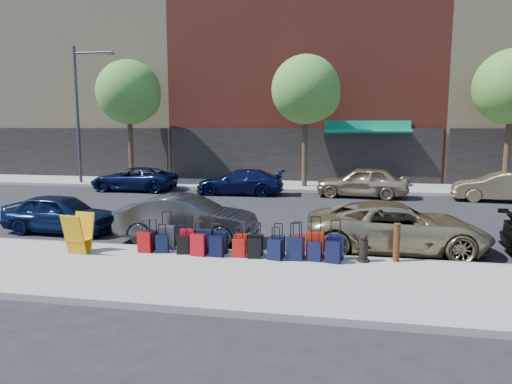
% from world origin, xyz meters
% --- Properties ---
extents(ground, '(120.00, 120.00, 0.00)m').
position_xyz_m(ground, '(0.00, 0.00, 0.00)').
color(ground, black).
rests_on(ground, ground).
extents(sidewalk_near, '(60.00, 4.00, 0.15)m').
position_xyz_m(sidewalk_near, '(0.00, -6.50, 0.07)').
color(sidewalk_near, gray).
rests_on(sidewalk_near, ground).
extents(sidewalk_far, '(60.00, 4.00, 0.15)m').
position_xyz_m(sidewalk_far, '(0.00, 10.00, 0.07)').
color(sidewalk_far, gray).
rests_on(sidewalk_far, ground).
extents(curb_near, '(60.00, 0.08, 0.15)m').
position_xyz_m(curb_near, '(0.00, -4.48, 0.07)').
color(curb_near, gray).
rests_on(curb_near, ground).
extents(curb_far, '(60.00, 0.08, 0.15)m').
position_xyz_m(curb_far, '(0.00, 7.98, 0.07)').
color(curb_far, gray).
rests_on(curb_far, ground).
extents(building_left, '(15.00, 12.12, 16.00)m').
position_xyz_m(building_left, '(-16.00, 17.98, 7.98)').
color(building_left, tan).
rests_on(building_left, ground).
extents(building_center, '(17.00, 12.85, 20.00)m').
position_xyz_m(building_center, '(0.00, 17.99, 9.98)').
color(building_center, maroon).
rests_on(building_center, ground).
extents(tree_left, '(3.80, 3.80, 7.27)m').
position_xyz_m(tree_left, '(-9.86, 9.50, 5.41)').
color(tree_left, black).
rests_on(tree_left, sidewalk_far).
extents(tree_center, '(3.80, 3.80, 7.27)m').
position_xyz_m(tree_center, '(0.64, 9.50, 5.41)').
color(tree_center, black).
rests_on(tree_center, sidewalk_far).
extents(streetlight, '(2.59, 0.18, 8.00)m').
position_xyz_m(streetlight, '(-12.80, 8.80, 4.66)').
color(streetlight, '#333338').
rests_on(streetlight, sidewalk_far).
extents(suitcase_front_0, '(0.37, 0.23, 0.87)m').
position_xyz_m(suitcase_front_0, '(-2.47, -4.81, 0.42)').
color(suitcase_front_0, black).
rests_on(suitcase_front_0, sidewalk_near).
extents(suitcase_front_1, '(0.48, 0.32, 1.06)m').
position_xyz_m(suitcase_front_1, '(-2.07, -4.75, 0.48)').
color(suitcase_front_1, '#3A3A3F').
rests_on(suitcase_front_1, sidewalk_near).
extents(suitcase_front_2, '(0.40, 0.23, 0.96)m').
position_xyz_m(suitcase_front_2, '(-1.47, -4.77, 0.45)').
color(suitcase_front_2, '#9F0A18').
rests_on(suitcase_front_2, sidewalk_near).
extents(suitcase_front_3, '(0.42, 0.23, 1.00)m').
position_xyz_m(suitcase_front_3, '(-0.97, -4.83, 0.46)').
color(suitcase_front_3, black).
rests_on(suitcase_front_3, sidewalk_near).
extents(suitcase_front_4, '(0.41, 0.25, 0.94)m').
position_xyz_m(suitcase_front_4, '(-0.54, -4.78, 0.44)').
color(suitcase_front_4, black).
rests_on(suitcase_front_4, sidewalk_near).
extents(suitcase_front_5, '(0.38, 0.24, 0.86)m').
position_xyz_m(suitcase_front_5, '(0.03, -4.77, 0.42)').
color(suitcase_front_5, '#A5190A').
rests_on(suitcase_front_5, sidewalk_near).
extents(suitcase_front_6, '(0.39, 0.25, 0.87)m').
position_xyz_m(suitcase_front_6, '(0.43, -4.82, 0.42)').
color(suitcase_front_6, black).
rests_on(suitcase_front_6, sidewalk_near).
extents(suitcase_front_7, '(0.38, 0.24, 0.87)m').
position_xyz_m(suitcase_front_7, '(1.01, -4.83, 0.42)').
color(suitcase_front_7, black).
rests_on(suitcase_front_7, sidewalk_near).
extents(suitcase_front_8, '(0.40, 0.25, 0.93)m').
position_xyz_m(suitcase_front_8, '(1.52, -4.84, 0.44)').
color(suitcase_front_8, maroon).
rests_on(suitcase_front_8, sidewalk_near).
extents(suitcase_front_9, '(0.46, 0.27, 1.07)m').
position_xyz_m(suitcase_front_9, '(1.97, -4.76, 0.49)').
color(suitcase_front_9, '#991A09').
rests_on(suitcase_front_9, sidewalk_near).
extents(suitcase_front_10, '(0.43, 0.25, 1.01)m').
position_xyz_m(suitcase_front_10, '(2.48, -4.82, 0.47)').
color(suitcase_front_10, black).
rests_on(suitcase_front_10, sidewalk_near).
extents(suitcase_back_0, '(0.38, 0.23, 0.88)m').
position_xyz_m(suitcase_back_0, '(-2.54, -5.12, 0.42)').
color(suitcase_back_0, '#A10A0D').
rests_on(suitcase_back_0, sidewalk_near).
extents(suitcase_back_1, '(0.35, 0.25, 0.77)m').
position_xyz_m(suitcase_back_1, '(-2.08, -5.07, 0.39)').
color(suitcase_back_1, black).
rests_on(suitcase_back_1, sidewalk_near).
extents(suitcase_back_2, '(0.35, 0.24, 0.77)m').
position_xyz_m(suitcase_back_2, '(-1.48, -5.09, 0.39)').
color(suitcase_back_2, black).
rests_on(suitcase_back_2, sidewalk_near).
extents(suitcase_back_3, '(0.40, 0.25, 0.92)m').
position_xyz_m(suitcase_back_3, '(-1.04, -5.17, 0.44)').
color(suitcase_back_3, '#AF0B14').
rests_on(suitcase_back_3, sidewalk_near).
extents(suitcase_back_4, '(0.38, 0.24, 0.86)m').
position_xyz_m(suitcase_back_4, '(-0.54, -5.15, 0.42)').
color(suitcase_back_4, black).
rests_on(suitcase_back_4, sidewalk_near).
extents(suitcase_back_5, '(0.34, 0.21, 0.78)m').
position_xyz_m(suitcase_back_5, '(0.03, -5.10, 0.39)').
color(suitcase_back_5, '#B0120B').
rests_on(suitcase_back_5, sidewalk_near).
extents(suitcase_back_6, '(0.36, 0.23, 0.81)m').
position_xyz_m(suitcase_back_6, '(0.44, -5.12, 0.40)').
color(suitcase_back_6, black).
rests_on(suitcase_back_6, sidewalk_near).
extents(suitcase_back_7, '(0.39, 0.27, 0.85)m').
position_xyz_m(suitcase_back_7, '(0.99, -5.17, 0.41)').
color(suitcase_back_7, black).
rests_on(suitcase_back_7, sidewalk_near).
extents(suitcase_back_8, '(0.40, 0.24, 0.95)m').
position_xyz_m(suitcase_back_8, '(1.48, -5.10, 0.45)').
color(suitcase_back_8, black).
rests_on(suitcase_back_8, sidewalk_near).
extents(suitcase_back_9, '(0.35, 0.23, 0.79)m').
position_xyz_m(suitcase_back_9, '(1.98, -5.09, 0.40)').
color(suitcase_back_9, black).
rests_on(suitcase_back_9, sidewalk_near).
extents(suitcase_back_10, '(0.39, 0.27, 0.86)m').
position_xyz_m(suitcase_back_10, '(2.44, -5.16, 0.42)').
color(suitcase_back_10, black).
rests_on(suitcase_back_10, sidewalk_near).
extents(fire_hydrant, '(0.36, 0.32, 0.71)m').
position_xyz_m(fire_hydrant, '(3.18, -4.89, 0.47)').
color(fire_hydrant, black).
rests_on(fire_hydrant, sidewalk_near).
extents(bollard, '(0.18, 0.18, 0.97)m').
position_xyz_m(bollard, '(3.99, -4.73, 0.65)').
color(bollard, '#38190C').
rests_on(bollard, sidewalk_near).
extents(display_rack, '(0.68, 0.73, 1.06)m').
position_xyz_m(display_rack, '(-4.24, -5.52, 0.68)').
color(display_rack, orange).
rests_on(display_rack, sidewalk_near).
extents(car_near_0, '(3.86, 1.68, 1.30)m').
position_xyz_m(car_near_0, '(-6.51, -2.90, 0.65)').
color(car_near_0, '#0C1738').
rests_on(car_near_0, ground).
extents(car_near_1, '(4.29, 1.56, 1.40)m').
position_xyz_m(car_near_1, '(-2.01, -3.20, 0.70)').
color(car_near_1, '#363639').
rests_on(car_near_1, ground).
extents(car_near_2, '(5.12, 2.57, 1.39)m').
position_xyz_m(car_near_2, '(4.16, -3.20, 0.69)').
color(car_near_2, '#9E8B61').
rests_on(car_near_2, ground).
extents(car_far_0, '(4.68, 2.18, 1.30)m').
position_xyz_m(car_far_0, '(-8.64, 6.92, 0.65)').
color(car_far_0, '#0B1334').
rests_on(car_far_0, ground).
extents(car_far_1, '(4.58, 1.98, 1.31)m').
position_xyz_m(car_far_1, '(-2.58, 6.62, 0.66)').
color(car_far_1, '#0C1035').
rests_on(car_far_1, ground).
extents(car_far_2, '(4.62, 2.18, 1.53)m').
position_xyz_m(car_far_2, '(3.58, 6.87, 0.76)').
color(car_far_2, tan).
rests_on(car_far_2, ground).
extents(car_far_3, '(4.29, 1.86, 1.37)m').
position_xyz_m(car_far_3, '(9.89, 6.66, 0.69)').
color(car_far_3, '#908058').
rests_on(car_far_3, ground).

